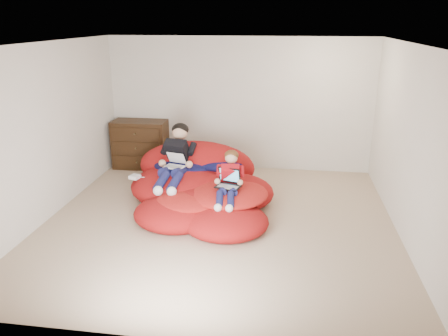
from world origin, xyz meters
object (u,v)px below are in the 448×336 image
dresser (141,144)px  beanbag_pile (200,188)px  laptop_black (229,182)px  older_boy (176,156)px  younger_boy (229,177)px  laptop_white (175,163)px

dresser → beanbag_pile: bearing=-46.7°
laptop_black → older_boy: bearing=147.4°
beanbag_pile → younger_boy: bearing=-36.3°
dresser → younger_boy: 2.83m
younger_boy → laptop_black: size_ratio=2.43×
older_boy → laptop_black: 1.11m
beanbag_pile → older_boy: bearing=159.4°
dresser → older_boy: 1.83m
dresser → laptop_black: (2.02, -2.03, 0.10)m
laptop_white → laptop_black: bearing=-28.8°
beanbag_pile → dresser: bearing=133.3°
dresser → laptop_black: dresser is taller
beanbag_pile → younger_boy: (0.51, -0.38, 0.34)m
beanbag_pile → older_boy: size_ratio=1.99×
dresser → laptop_white: (1.09, -1.53, 0.17)m
older_boy → dresser: bearing=127.1°
laptop_white → laptop_black: 1.06m
beanbag_pile → younger_boy: 0.72m
older_boy → laptop_black: (0.92, -0.59, -0.17)m
dresser → beanbag_pile: dresser is taller
older_boy → laptop_black: bearing=-32.6°
older_boy → younger_boy: (0.92, -0.53, -0.12)m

